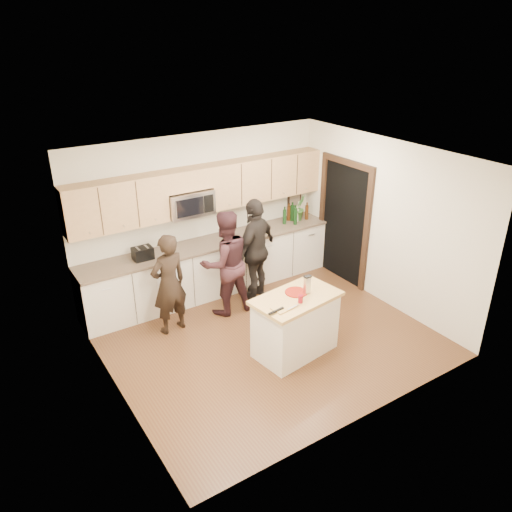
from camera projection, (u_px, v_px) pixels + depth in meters
floor at (267, 337)px, 7.45m from camera, size 4.50×4.50×0.00m
room_shell at (268, 230)px, 6.72m from camera, size 4.52×4.02×2.71m
back_cabinetry at (212, 267)px, 8.54m from camera, size 4.50×0.66×0.94m
upper_cabinetry at (206, 187)px, 8.08m from camera, size 4.50×0.33×0.75m
microwave at (189, 203)px, 7.97m from camera, size 0.76×0.41×0.40m
doorway at (344, 218)px, 8.74m from camera, size 0.06×1.25×2.20m
framed_picture at (294, 198)px, 9.38m from camera, size 0.30×0.03×0.38m
dish_towel at (163, 267)px, 7.79m from camera, size 0.34×0.60×0.48m
island at (295, 324)px, 6.93m from camera, size 1.28×0.86×0.90m
red_plate at (296, 292)px, 6.84m from camera, size 0.31×0.31×0.02m
box_grater at (307, 284)px, 6.77m from camera, size 0.10×0.07×0.25m
drink_glass at (301, 299)px, 6.58m from camera, size 0.07×0.07×0.11m
cutting_board at (282, 308)px, 6.46m from camera, size 0.29×0.23×0.02m
tongs at (276, 311)px, 6.36m from camera, size 0.25×0.06×0.02m
knife at (293, 307)px, 6.45m from camera, size 0.20×0.05×0.01m
toaster at (143, 253)px, 7.69m from camera, size 0.30×0.22×0.19m
bottle_cluster at (295, 212)px, 9.17m from camera, size 0.55×0.34×0.36m
orchid at (299, 208)px, 9.18m from camera, size 0.31×0.29×0.47m
woman_left at (169, 284)px, 7.31m from camera, size 0.62×0.46×1.57m
woman_center at (225, 263)px, 7.78m from camera, size 0.86×0.69×1.72m
woman_right at (256, 250)px, 8.20m from camera, size 1.11×0.84×1.75m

